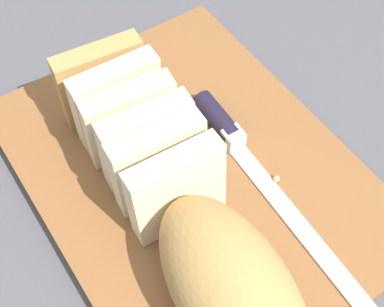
% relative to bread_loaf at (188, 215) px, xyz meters
% --- Properties ---
extents(ground_plane, '(3.00, 3.00, 0.00)m').
position_rel_bread_loaf_xyz_m(ground_plane, '(0.06, -0.05, -0.07)').
color(ground_plane, '#4C4C51').
extents(cutting_board, '(0.43, 0.33, 0.02)m').
position_rel_bread_loaf_xyz_m(cutting_board, '(0.06, -0.05, -0.06)').
color(cutting_board, brown).
rests_on(cutting_board, ground_plane).
extents(bread_loaf, '(0.38, 0.14, 0.10)m').
position_rel_bread_loaf_xyz_m(bread_loaf, '(0.00, 0.00, 0.00)').
color(bread_loaf, tan).
rests_on(bread_loaf, cutting_board).
extents(bread_knife, '(0.30, 0.05, 0.02)m').
position_rel_bread_loaf_xyz_m(bread_knife, '(0.06, -0.10, -0.04)').
color(bread_knife, silver).
rests_on(bread_knife, cutting_board).
extents(crumb_near_knife, '(0.01, 0.01, 0.01)m').
position_rel_bread_loaf_xyz_m(crumb_near_knife, '(-0.00, -0.11, -0.04)').
color(crumb_near_knife, tan).
rests_on(crumb_near_knife, cutting_board).
extents(crumb_near_loaf, '(0.01, 0.01, 0.01)m').
position_rel_bread_loaf_xyz_m(crumb_near_loaf, '(0.02, -0.01, -0.04)').
color(crumb_near_loaf, tan).
rests_on(crumb_near_loaf, cutting_board).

